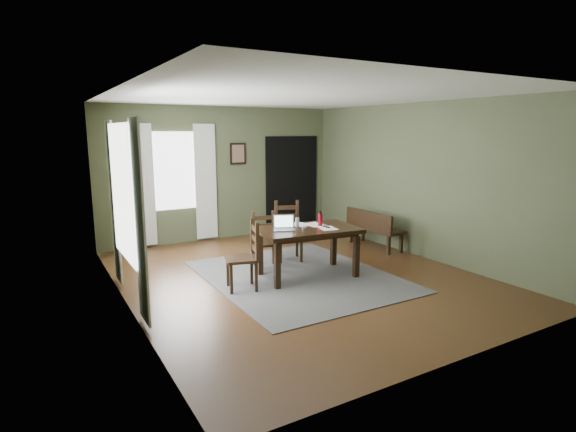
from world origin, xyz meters
TOP-DOWN VIEW (x-y plane):
  - ground at (0.00, 0.00)m, footprint 5.00×6.00m
  - room_shell at (0.00, 0.00)m, footprint 5.02×6.02m
  - rug at (0.00, 0.00)m, footprint 2.60×3.20m
  - dining_table at (0.14, -0.07)m, footprint 1.59×1.06m
  - chair_end at (-0.93, -0.11)m, footprint 0.52×0.52m
  - chair_back_left at (-0.20, 0.69)m, footprint 0.48×0.48m
  - chair_back_right at (0.35, 0.89)m, footprint 0.56×0.56m
  - bench at (2.16, 0.78)m, footprint 0.41×1.28m
  - laptop at (-0.23, 0.03)m, footprint 0.39×0.36m
  - computer_mouse at (0.03, -0.12)m, footprint 0.08×0.11m
  - tv_remote at (0.40, -0.16)m, footprint 0.05×0.16m
  - drinking_glass at (0.06, 0.11)m, footprint 0.06×0.06m
  - water_bottle at (0.39, -0.02)m, footprint 0.08×0.08m
  - paper_b at (0.38, -0.23)m, footprint 0.30×0.35m
  - paper_c at (0.18, 0.22)m, footprint 0.33×0.39m
  - paper_d at (0.37, 0.09)m, footprint 0.27×0.34m
  - window_left at (-2.47, 0.20)m, footprint 0.01×1.30m
  - window_back at (-1.00, 2.97)m, footprint 1.00×0.01m
  - curtain_left_near at (-2.44, -0.62)m, footprint 0.03×0.48m
  - curtain_left_far at (-2.44, 1.02)m, footprint 0.03×0.48m
  - curtain_back_left at (-1.62, 2.94)m, footprint 0.44×0.03m
  - curtain_back_right at (-0.38, 2.94)m, footprint 0.44×0.03m
  - framed_picture at (0.35, 2.97)m, footprint 0.34×0.03m
  - doorway_back at (1.65, 2.97)m, footprint 1.30×0.03m

SIDE VIEW (x-z plane):
  - ground at x=0.00m, z-range -0.01..0.00m
  - rug at x=0.00m, z-range 0.00..0.01m
  - bench at x=2.16m, z-range 0.07..0.79m
  - chair_back_left at x=-0.20m, z-range -0.01..0.90m
  - chair_end at x=-0.93m, z-range -0.01..0.97m
  - chair_back_right at x=0.35m, z-range -0.01..1.00m
  - dining_table at x=0.14m, z-range 0.29..1.04m
  - paper_b at x=0.38m, z-range 0.76..0.76m
  - paper_c at x=0.18m, z-range 0.76..0.76m
  - paper_d at x=0.37m, z-range 0.76..0.76m
  - tv_remote at x=0.40m, z-range 0.76..0.78m
  - computer_mouse at x=0.03m, z-range 0.76..0.79m
  - laptop at x=-0.23m, z-range 0.71..0.92m
  - drinking_glass at x=0.06m, z-range 0.76..0.90m
  - water_bottle at x=0.39m, z-range 0.75..0.98m
  - doorway_back at x=1.65m, z-range 0.00..2.10m
  - curtain_left_near at x=-2.44m, z-range 0.05..2.35m
  - curtain_left_far at x=-2.44m, z-range 0.05..2.35m
  - curtain_back_left at x=-1.62m, z-range 0.05..2.35m
  - curtain_back_right at x=-0.38m, z-range 0.05..2.35m
  - window_left at x=-2.47m, z-range 0.60..2.30m
  - window_back at x=-1.00m, z-range 0.70..2.20m
  - framed_picture at x=0.35m, z-range 1.53..1.97m
  - room_shell at x=0.00m, z-range 0.45..3.16m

